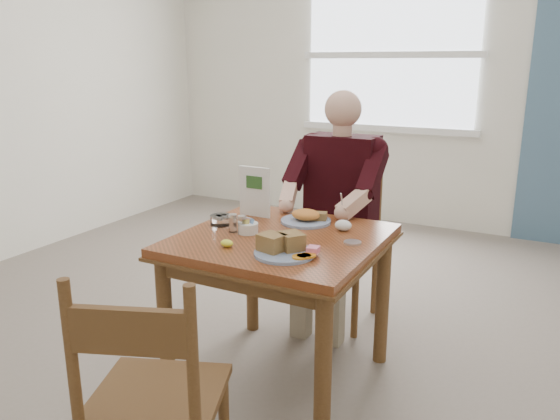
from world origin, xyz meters
The scene contains 16 objects.
floor centered at (0.00, 0.00, 0.00)m, with size 6.00×6.00×0.00m, color slate.
wall_back centered at (0.00, 3.00, 1.40)m, with size 5.50×5.50×0.00m, color white.
lemon_wedge centered at (-0.13, -0.25, 0.77)m, with size 0.06×0.04×0.03m, color #EBF233.
napkin centered at (0.23, 0.21, 0.78)m, with size 0.08×0.07×0.05m, color white.
metal_dish centered at (0.34, 0.04, 0.75)m, with size 0.08×0.08×0.01m, color silver.
window centered at (-0.40, 2.97, 1.60)m, with size 1.72×0.04×1.42m.
table centered at (0.00, 0.00, 0.64)m, with size 0.92×0.92×0.75m.
chair_far centered at (0.00, 0.80, 0.48)m, with size 0.42×0.42×0.95m.
chair_near centered at (0.05, -0.99, 0.48)m, with size 0.54×0.54×0.95m.
diner centered at (0.00, 0.71, 0.81)m, with size 0.53×0.56×1.39m.
near_plate centered at (0.13, -0.22, 0.78)m, with size 0.33×0.33×0.09m.
far_plate centered at (0.02, 0.25, 0.78)m, with size 0.31×0.31×0.07m.
caddy centered at (-0.15, -0.04, 0.78)m, with size 0.12×0.12×0.07m.
shakers centered at (-0.20, -0.06, 0.79)m, with size 0.09×0.05×0.09m.
creamer centered at (-0.35, 0.02, 0.78)m, with size 0.14×0.14×0.05m.
menu centered at (-0.28, 0.24, 0.88)m, with size 0.18×0.02×0.26m.
Camera 1 is at (1.12, -2.16, 1.53)m, focal length 35.00 mm.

